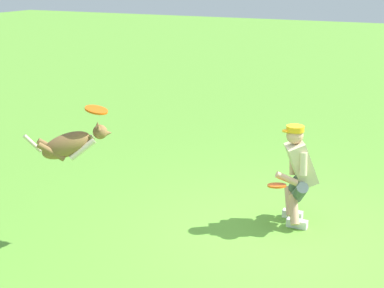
{
  "coord_description": "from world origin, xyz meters",
  "views": [
    {
      "loc": [
        -1.67,
        5.94,
        3.13
      ],
      "look_at": [
        1.08,
        0.2,
        1.13
      ],
      "focal_mm": 52.34,
      "sensor_mm": 36.0,
      "label": 1
    }
  ],
  "objects": [
    {
      "name": "dog",
      "position": [
        2.24,
        1.0,
        1.2
      ],
      "size": [
        0.81,
        0.69,
        0.46
      ],
      "rotation": [
        0.0,
        0.0,
        3.84
      ],
      "color": "olive"
    },
    {
      "name": "ground_plane",
      "position": [
        0.0,
        0.0,
        0.0
      ],
      "size": [
        60.0,
        60.0,
        0.0
      ],
      "primitive_type": "plane",
      "color": "#5F9E35"
    },
    {
      "name": "person",
      "position": [
        -0.02,
        -0.58,
        0.7
      ],
      "size": [
        0.52,
        0.7,
        1.29
      ],
      "rotation": [
        0.0,
        0.0,
        0.48
      ],
      "color": "silver",
      "rests_on": "ground_plane"
    },
    {
      "name": "frisbee_held",
      "position": [
        0.14,
        -0.23,
        0.61
      ],
      "size": [
        0.27,
        0.27,
        0.07
      ],
      "primitive_type": "cylinder",
      "rotation": [
        -0.11,
        0.09,
        4.53
      ],
      "color": "#EC5A14",
      "rests_on": "person"
    },
    {
      "name": "frisbee_flying",
      "position": [
        2.02,
        0.78,
        1.58
      ],
      "size": [
        0.28,
        0.28,
        0.09
      ],
      "primitive_type": "cylinder",
      "rotation": [
        -0.23,
        -0.04,
        1.52
      ],
      "color": "#E6590D"
    }
  ]
}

